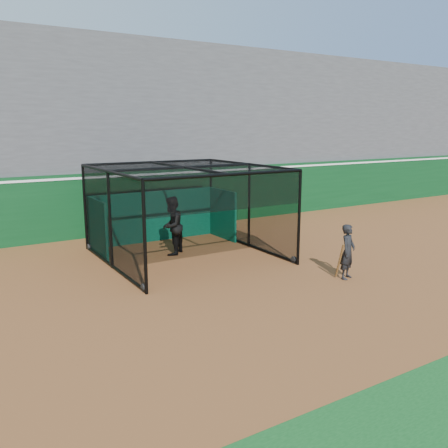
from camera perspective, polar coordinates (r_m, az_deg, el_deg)
ground at (r=12.62m, az=2.49°, el=-8.09°), size 120.00×120.00×0.00m
outfield_wall at (r=19.73m, az=-11.44°, el=2.73°), size 50.00×0.50×2.50m
grandstand at (r=23.09m, az=-15.09°, el=11.77°), size 50.00×7.85×8.95m
batting_cage at (r=15.63m, az=-4.69°, el=1.36°), size 5.17×5.53×2.97m
batter at (r=16.02m, az=-6.31°, el=-0.22°), size 1.21×1.20×1.98m
on_deck_player at (r=13.87m, az=14.65°, el=-3.26°), size 0.68×0.57×1.57m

